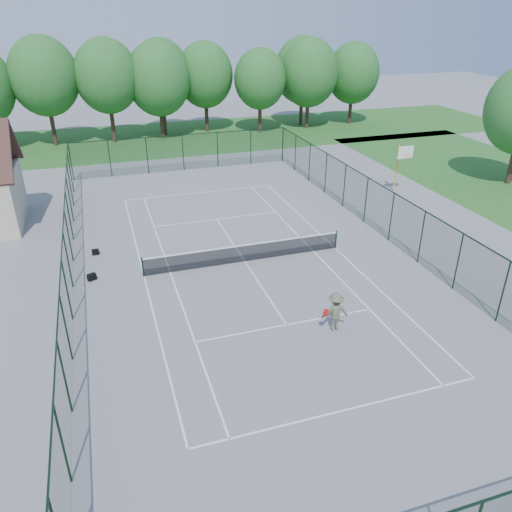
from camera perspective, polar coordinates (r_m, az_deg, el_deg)
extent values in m
plane|color=gray|center=(27.46, -1.29, -0.64)|extent=(140.00, 140.00, 0.00)
cube|color=#316F29|center=(55.29, -10.56, 13.10)|extent=(80.00, 16.00, 0.01)
cube|color=white|center=(38.09, -6.50, 7.21)|extent=(10.97, 0.08, 0.01)
cube|color=white|center=(18.42, 9.96, -17.00)|extent=(10.97, 0.08, 0.01)
cube|color=white|center=(33.08, -4.50, 4.22)|extent=(8.23, 0.08, 0.01)
cube|color=white|center=(22.26, 3.53, -7.85)|extent=(8.23, 0.08, 0.01)
cube|color=white|center=(29.33, 9.03, 0.90)|extent=(0.08, 23.77, 0.01)
cube|color=white|center=(26.61, -12.68, -2.29)|extent=(0.08, 23.77, 0.01)
cube|color=white|center=(28.77, 6.58, 0.53)|extent=(0.08, 23.77, 0.01)
cube|color=white|center=(26.72, -9.77, -1.87)|extent=(0.08, 23.77, 0.01)
cube|color=white|center=(27.46, -1.29, -0.63)|extent=(0.08, 12.80, 0.01)
cylinder|color=black|center=(26.35, -12.83, -1.25)|extent=(0.08, 0.08, 1.10)
cylinder|color=black|center=(29.10, 9.13, 1.87)|extent=(0.08, 0.08, 1.10)
cube|color=black|center=(27.23, -1.30, 0.30)|extent=(11.00, 0.02, 0.96)
cube|color=white|center=(27.02, -1.31, 1.25)|extent=(11.00, 0.05, 0.07)
cube|color=#1B3C23|center=(43.41, -8.34, 11.61)|extent=(18.00, 0.02, 3.00)
cube|color=#1B3C23|center=(30.40, 15.19, 4.30)|extent=(0.02, 36.00, 3.00)
cube|color=#1B3C23|center=(25.98, -20.69, -0.47)|extent=(0.02, 36.00, 3.00)
cube|color=black|center=(43.05, -8.47, 13.53)|extent=(18.00, 0.05, 0.05)
cube|color=black|center=(13.02, 24.53, -24.14)|extent=(18.00, 0.05, 0.05)
cube|color=black|center=(29.89, 15.53, 6.96)|extent=(0.05, 36.00, 0.05)
cube|color=black|center=(25.37, -21.23, 2.54)|extent=(0.05, 36.00, 0.05)
cylinder|color=#412B1E|center=(54.85, -10.74, 15.22)|extent=(0.40, 0.40, 4.20)
ellipsoid|color=#31762F|center=(54.24, -11.11, 19.25)|extent=(6.40, 6.40, 7.40)
cylinder|color=#412B1E|center=(59.24, 5.89, 16.36)|extent=(0.40, 0.40, 4.20)
ellipsoid|color=#31762F|center=(58.68, 6.07, 20.11)|extent=(6.40, 6.40, 7.40)
cylinder|color=gold|center=(39.15, 15.74, 9.61)|extent=(0.12, 0.12, 3.50)
cube|color=gold|center=(38.38, 16.40, 11.69)|extent=(0.08, 0.90, 0.08)
cube|color=white|center=(38.06, 16.74, 11.29)|extent=(1.20, 0.05, 0.90)
torus|color=#F13F00|center=(37.91, 16.90, 10.97)|extent=(0.48, 0.48, 0.02)
cube|color=black|center=(26.91, -18.26, -2.29)|extent=(0.50, 0.42, 0.35)
cube|color=black|center=(29.59, -17.88, 0.43)|extent=(0.41, 0.26, 0.31)
imported|color=#5C6042|center=(21.73, 9.06, -6.31)|extent=(1.24, 0.83, 1.78)
sphere|color=#E2EE35|center=(22.63, 11.48, -5.47)|extent=(0.07, 0.07, 0.07)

